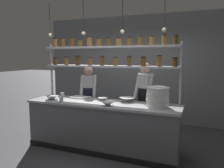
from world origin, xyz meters
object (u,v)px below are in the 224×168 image
prep_bowl_near_left (52,98)px  serving_cup_front (63,95)px  spice_shelf_unit (108,58)px  container_stack (158,97)px  serving_cup_by_board (61,100)px  cutting_board (80,97)px  prep_bowl_center_back (103,99)px  chef_center (145,97)px  prep_bowl_near_right (108,104)px  prep_bowl_center_front (127,100)px  chef_left (89,96)px

prep_bowl_near_left → serving_cup_front: 0.35m
spice_shelf_unit → container_stack: spice_shelf_unit is taller
prep_bowl_near_left → serving_cup_by_board: 0.39m
cutting_board → serving_cup_by_board: 0.55m
prep_bowl_center_back → serving_cup_front: size_ratio=2.19×
chef_center → serving_cup_front: (-1.72, -0.39, 0.01)m
spice_shelf_unit → prep_bowl_near_right: (0.22, -0.54, -0.81)m
cutting_board → container_stack: bearing=-8.2°
spice_shelf_unit → prep_bowl_near_left: size_ratio=11.20×
prep_bowl_center_back → serving_cup_front: serving_cup_front is taller
chef_center → prep_bowl_near_left: bearing=-140.6°
prep_bowl_near_left → prep_bowl_near_right: size_ratio=1.03×
chef_center → cutting_board: 1.34m
container_stack → prep_bowl_near_left: (-2.10, -0.13, -0.14)m
spice_shelf_unit → prep_bowl_center_back: (-0.06, -0.13, -0.82)m
prep_bowl_near_left → serving_cup_front: (0.00, 0.35, 0.01)m
prep_bowl_center_front → prep_bowl_center_back: 0.49m
chef_left → prep_bowl_near_left: size_ratio=6.24×
spice_shelf_unit → serving_cup_by_board: (-0.70, -0.63, -0.79)m
spice_shelf_unit → prep_bowl_near_right: size_ratio=11.55×
cutting_board → serving_cup_by_board: serving_cup_by_board is taller
chef_center → prep_bowl_center_front: chef_center is taller
cutting_board → prep_bowl_near_right: 0.94m
serving_cup_by_board → container_stack: bearing=10.0°
cutting_board → prep_bowl_near_left: size_ratio=1.59×
prep_bowl_center_back → serving_cup_front: 0.98m
cutting_board → prep_bowl_near_right: (0.82, -0.46, 0.02)m
chef_left → prep_bowl_center_back: 0.72m
chef_center → container_stack: (0.37, -0.61, 0.13)m
prep_bowl_center_front → container_stack: bearing=-20.9°
spice_shelf_unit → cutting_board: spice_shelf_unit is taller
chef_left → prep_bowl_near_left: (-0.42, -0.77, 0.06)m
cutting_board → prep_bowl_near_right: prep_bowl_near_right is taller
prep_bowl_center_front → serving_cup_front: serving_cup_front is taller
container_stack → prep_bowl_near_left: size_ratio=1.57×
container_stack → cutting_board: bearing=171.8°
serving_cup_front → serving_cup_by_board: serving_cup_by_board is taller
chef_center → cutting_board: chef_center is taller
prep_bowl_center_back → cutting_board: bearing=175.2°
chef_center → prep_bowl_near_left: size_ratio=6.61×
prep_bowl_center_back → prep_bowl_near_left: bearing=-162.0°
cutting_board → prep_bowl_center_front: bearing=0.1°
prep_bowl_near_right → spice_shelf_unit: bearing=111.7°
chef_left → prep_bowl_near_left: bearing=-135.2°
container_stack → prep_bowl_center_front: container_stack is taller
container_stack → prep_bowl_near_right: container_stack is taller
chef_left → serving_cup_by_board: bearing=-111.1°
chef_left → chef_center: size_ratio=0.94×
serving_cup_front → serving_cup_by_board: 0.63m
spice_shelf_unit → prep_bowl_center_front: bearing=-11.0°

